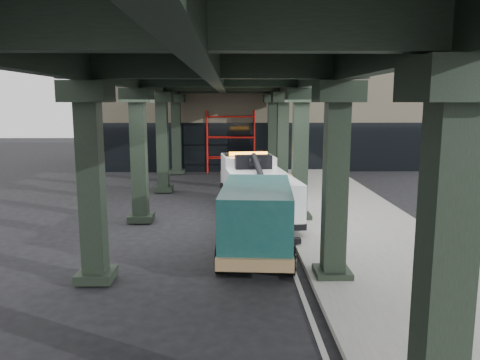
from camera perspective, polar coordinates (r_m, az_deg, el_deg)
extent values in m
plane|color=black|center=(15.98, -1.15, -6.90)|extent=(90.00, 90.00, 0.00)
cube|color=gray|center=(18.44, 13.03, -4.68)|extent=(5.00, 40.00, 0.15)
cube|color=silver|center=(17.99, 4.30, -5.04)|extent=(0.12, 38.00, 0.01)
cube|color=black|center=(6.25, 23.66, -10.02)|extent=(0.55, 0.55, 5.00)
cube|color=black|center=(5.93, 25.12, 10.99)|extent=(1.10, 1.10, 0.50)
cube|color=black|center=(11.80, 11.53, -0.50)|extent=(0.55, 0.55, 5.00)
cube|color=black|center=(11.63, 11.90, 10.48)|extent=(1.10, 1.10, 0.50)
cube|color=black|center=(12.40, 11.17, -11.12)|extent=(0.90, 0.90, 0.24)
cube|color=black|center=(17.64, 7.32, 2.86)|extent=(0.55, 0.55, 5.00)
cube|color=black|center=(17.53, 7.47, 10.19)|extent=(1.10, 1.10, 0.50)
cube|color=black|center=(18.05, 7.16, -4.47)|extent=(0.90, 0.90, 0.24)
cube|color=black|center=(23.56, 5.20, 4.54)|extent=(0.55, 0.55, 5.00)
cube|color=black|center=(23.48, 5.29, 10.02)|extent=(1.10, 1.10, 0.50)
cube|color=black|center=(23.87, 5.12, -1.01)|extent=(0.90, 0.90, 0.24)
cube|color=black|center=(29.52, 3.94, 5.54)|extent=(0.55, 0.55, 5.00)
cube|color=black|center=(29.45, 3.99, 9.91)|extent=(1.10, 1.10, 0.50)
cube|color=black|center=(29.77, 3.89, 1.08)|extent=(0.90, 0.90, 0.24)
cube|color=black|center=(12.01, -17.65, -0.58)|extent=(0.55, 0.55, 5.00)
cube|color=black|center=(11.85, -18.20, 10.20)|extent=(1.10, 1.10, 0.50)
cube|color=black|center=(12.61, -17.11, -11.02)|extent=(0.90, 0.90, 0.24)
cube|color=black|center=(17.79, -12.20, 2.78)|extent=(0.55, 0.55, 5.00)
cube|color=black|center=(17.68, -12.46, 10.04)|extent=(1.10, 1.10, 0.50)
cube|color=black|center=(18.19, -11.95, -4.49)|extent=(0.90, 0.90, 0.24)
cube|color=black|center=(23.67, -9.43, 4.48)|extent=(0.55, 0.55, 5.00)
cube|color=black|center=(23.59, -9.58, 9.93)|extent=(1.10, 1.10, 0.50)
cube|color=black|center=(23.98, -9.29, -1.05)|extent=(0.90, 0.90, 0.24)
cube|color=black|center=(29.61, -7.77, 5.49)|extent=(0.55, 0.55, 5.00)
cube|color=black|center=(29.54, -7.86, 9.85)|extent=(1.10, 1.10, 0.50)
cube|color=black|center=(29.85, -7.67, 1.04)|extent=(0.90, 0.90, 0.24)
cube|color=black|center=(17.56, 7.53, 12.80)|extent=(0.35, 32.00, 1.10)
cube|color=black|center=(17.70, -12.55, 12.63)|extent=(0.35, 32.00, 1.10)
cube|color=black|center=(17.38, -2.56, 12.91)|extent=(0.35, 32.00, 1.10)
cube|color=black|center=(17.43, -2.57, 15.20)|extent=(7.40, 32.00, 0.30)
cube|color=#C6B793|center=(35.40, 2.13, 8.63)|extent=(22.00, 10.00, 8.00)
cylinder|color=#A8110D|center=(30.38, -3.98, 4.71)|extent=(0.08, 0.08, 4.00)
cylinder|color=#A8110D|center=(29.58, -4.05, 4.58)|extent=(0.08, 0.08, 4.00)
cylinder|color=#A8110D|center=(30.38, 1.70, 4.73)|extent=(0.08, 0.08, 4.00)
cylinder|color=#A8110D|center=(29.58, 1.78, 4.60)|extent=(0.08, 0.08, 4.00)
cylinder|color=#A8110D|center=(30.44, -1.13, 2.85)|extent=(3.00, 0.08, 0.08)
cylinder|color=#A8110D|center=(30.32, -1.14, 5.29)|extent=(3.00, 0.08, 0.08)
cylinder|color=#A8110D|center=(30.25, -1.15, 7.74)|extent=(3.00, 0.08, 0.08)
cube|color=black|center=(18.28, 1.99, -2.76)|extent=(1.66, 6.89, 0.23)
cube|color=white|center=(20.39, 0.94, 0.74)|extent=(2.37, 2.41, 1.64)
cube|color=white|center=(21.40, 0.56, -0.08)|extent=(2.20, 0.87, 0.82)
cube|color=black|center=(20.55, 0.85, 2.09)|extent=(2.12, 1.40, 0.77)
cube|color=white|center=(17.15, 2.58, -1.56)|extent=(2.68, 4.77, 1.27)
cube|color=orange|center=(20.10, 1.02, 3.22)|extent=(1.66, 0.44, 0.15)
cube|color=black|center=(18.78, 1.63, 2.22)|extent=(1.51, 0.70, 0.55)
cylinder|color=black|center=(17.21, 2.49, 0.79)|extent=(0.57, 3.19, 1.22)
cube|color=black|center=(15.14, 4.09, -6.60)|extent=(0.41, 1.30, 0.16)
cube|color=black|center=(14.56, 4.59, -7.46)|extent=(1.47, 0.39, 0.16)
cylinder|color=black|center=(20.70, -1.93, -1.70)|extent=(0.43, 1.03, 1.00)
cylinder|color=silver|center=(20.70, -1.93, -1.70)|extent=(0.41, 0.59, 0.55)
cylinder|color=black|center=(20.98, 3.53, -1.56)|extent=(0.43, 1.03, 1.00)
cylinder|color=silver|center=(20.98, 3.53, -1.56)|extent=(0.41, 0.59, 0.55)
cylinder|color=black|center=(17.78, -0.98, -3.55)|extent=(0.43, 1.03, 1.00)
cylinder|color=silver|center=(17.78, -0.98, -3.55)|extent=(0.41, 0.59, 0.55)
cylinder|color=black|center=(18.10, 5.34, -3.35)|extent=(0.43, 1.03, 1.00)
cylinder|color=silver|center=(18.10, 5.34, -3.35)|extent=(0.41, 0.59, 0.55)
cylinder|color=black|center=(16.63, -0.52, -4.46)|extent=(0.43, 1.03, 1.00)
cylinder|color=silver|center=(16.63, -0.52, -4.46)|extent=(0.41, 0.59, 0.55)
cylinder|color=black|center=(16.98, 6.22, -4.23)|extent=(0.43, 1.03, 1.00)
cylinder|color=silver|center=(16.98, 6.22, -4.23)|extent=(0.41, 0.59, 0.55)
cube|color=#12403E|center=(16.18, 2.24, -3.51)|extent=(1.96, 1.15, 0.83)
cube|color=#12403E|center=(13.63, 2.05, -4.38)|extent=(2.24, 4.28, 1.79)
cube|color=#9B7A4F|center=(14.18, 2.06, -6.92)|extent=(2.36, 5.29, 0.32)
cube|color=black|center=(15.67, 2.23, -1.19)|extent=(1.82, 0.53, 0.77)
cube|color=black|center=(13.80, 2.08, -2.25)|extent=(2.21, 3.45, 0.51)
cube|color=silver|center=(16.74, 2.26, -4.36)|extent=(1.84, 0.25, 0.28)
cylinder|color=black|center=(16.29, -1.03, -5.18)|extent=(0.32, 0.79, 0.77)
cylinder|color=silver|center=(16.29, -1.03, -5.18)|extent=(0.33, 0.45, 0.43)
cylinder|color=black|center=(16.26, 5.48, -5.25)|extent=(0.32, 0.79, 0.77)
cylinder|color=silver|center=(16.26, 5.48, -5.25)|extent=(0.33, 0.45, 0.43)
cylinder|color=black|center=(12.60, -2.36, -9.61)|extent=(0.32, 0.79, 0.77)
cylinder|color=silver|center=(12.60, -2.36, -9.61)|extent=(0.33, 0.45, 0.43)
cylinder|color=black|center=(12.56, 6.14, -9.72)|extent=(0.32, 0.79, 0.77)
cylinder|color=silver|center=(12.56, 6.14, -9.72)|extent=(0.33, 0.45, 0.43)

